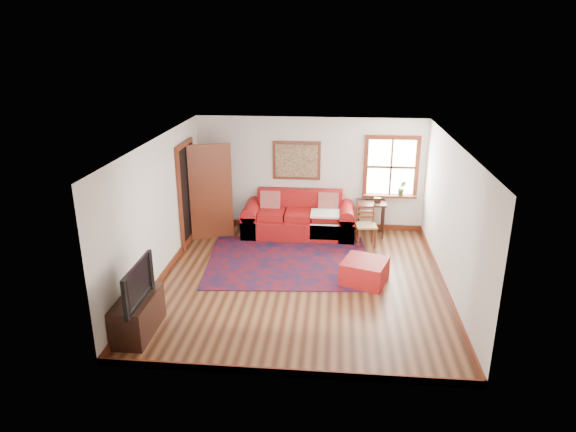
# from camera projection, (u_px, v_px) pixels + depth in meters

# --- Properties ---
(ground) EXTENTS (5.50, 5.50, 0.00)m
(ground) POSITION_uv_depth(u_px,v_px,m) (301.00, 281.00, 9.15)
(ground) COLOR #3B1D10
(ground) RESTS_ON ground
(room_envelope) EXTENTS (5.04, 5.54, 2.52)m
(room_envelope) POSITION_uv_depth(u_px,v_px,m) (302.00, 192.00, 8.61)
(room_envelope) COLOR silver
(room_envelope) RESTS_ON ground
(window) EXTENTS (1.18, 0.20, 1.38)m
(window) POSITION_uv_depth(u_px,v_px,m) (392.00, 174.00, 11.09)
(window) COLOR white
(window) RESTS_ON ground
(doorway) EXTENTS (0.89, 1.08, 2.14)m
(doorway) POSITION_uv_depth(u_px,v_px,m) (202.00, 192.00, 10.66)
(doorway) COLOR black
(doorway) RESTS_ON ground
(framed_artwork) EXTENTS (1.05, 0.07, 0.85)m
(framed_artwork) POSITION_uv_depth(u_px,v_px,m) (296.00, 161.00, 11.21)
(framed_artwork) COLOR maroon
(framed_artwork) RESTS_ON ground
(persian_rug) EXTENTS (3.28, 2.71, 0.02)m
(persian_rug) POSITION_uv_depth(u_px,v_px,m) (289.00, 261.00, 9.93)
(persian_rug) COLOR #5A0C12
(persian_rug) RESTS_ON ground
(red_leather_sofa) EXTENTS (2.40, 0.99, 0.94)m
(red_leather_sofa) POSITION_uv_depth(u_px,v_px,m) (299.00, 221.00, 11.21)
(red_leather_sofa) COLOR maroon
(red_leather_sofa) RESTS_ON ground
(red_ottoman) EXTENTS (0.92, 0.92, 0.42)m
(red_ottoman) POSITION_uv_depth(u_px,v_px,m) (365.00, 271.00, 9.03)
(red_ottoman) COLOR maroon
(red_ottoman) RESTS_ON ground
(side_table) EXTENTS (0.63, 0.47, 0.75)m
(side_table) POSITION_uv_depth(u_px,v_px,m) (371.00, 208.00, 11.06)
(side_table) COLOR black
(side_table) RESTS_ON ground
(ladder_back_chair) EXTENTS (0.45, 0.43, 0.87)m
(ladder_back_chair) POSITION_uv_depth(u_px,v_px,m) (366.00, 223.00, 10.60)
(ladder_back_chair) COLOR tan
(ladder_back_chair) RESTS_ON ground
(media_cabinet) EXTENTS (0.47, 1.05, 0.58)m
(media_cabinet) POSITION_uv_depth(u_px,v_px,m) (138.00, 315.00, 7.47)
(media_cabinet) COLOR black
(media_cabinet) RESTS_ON ground
(television) EXTENTS (0.14, 1.04, 0.60)m
(television) POSITION_uv_depth(u_px,v_px,m) (131.00, 284.00, 7.13)
(television) COLOR black
(television) RESTS_ON media_cabinet
(candle_hurricane) EXTENTS (0.12, 0.12, 0.18)m
(candle_hurricane) POSITION_uv_depth(u_px,v_px,m) (149.00, 279.00, 7.74)
(candle_hurricane) COLOR silver
(candle_hurricane) RESTS_ON media_cabinet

